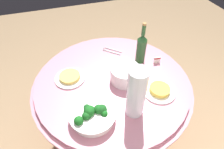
# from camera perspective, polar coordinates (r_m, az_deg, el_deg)

# --- Properties ---
(ground_plane) EXTENTS (6.00, 6.00, 0.00)m
(ground_plane) POSITION_cam_1_polar(r_m,az_deg,el_deg) (1.97, 0.00, -16.74)
(ground_plane) COLOR #9E7F5B
(buffet_table) EXTENTS (1.16, 1.16, 0.74)m
(buffet_table) POSITION_cam_1_polar(r_m,az_deg,el_deg) (1.65, 0.00, -10.38)
(buffet_table) COLOR maroon
(buffet_table) RESTS_ON ground_plane
(broccoli_bowl) EXTENTS (0.28, 0.28, 0.11)m
(broccoli_bowl) POSITION_cam_1_polar(r_m,az_deg,el_deg) (1.14, -5.87, -11.89)
(broccoli_bowl) COLOR white
(broccoli_bowl) RESTS_ON buffet_table
(plate_stack) EXTENTS (0.21, 0.21, 0.11)m
(plate_stack) POSITION_cam_1_polar(r_m,az_deg,el_deg) (1.34, 3.96, 0.15)
(plate_stack) COLOR white
(plate_stack) RESTS_ON buffet_table
(wine_bottle) EXTENTS (0.07, 0.07, 0.34)m
(wine_bottle) POSITION_cam_1_polar(r_m,az_deg,el_deg) (1.46, 8.84, 7.97)
(wine_bottle) COLOR #234D25
(wine_bottle) RESTS_ON buffet_table
(decorative_fruit_vase) EXTENTS (0.11, 0.11, 0.34)m
(decorative_fruit_vase) POSITION_cam_1_polar(r_m,az_deg,el_deg) (1.08, 7.23, -6.19)
(decorative_fruit_vase) COLOR silver
(decorative_fruit_vase) RESTS_ON buffet_table
(serving_tongs) EXTENTS (0.15, 0.14, 0.01)m
(serving_tongs) POSITION_cam_1_polar(r_m,az_deg,el_deg) (1.62, -0.15, 7.15)
(serving_tongs) COLOR silver
(serving_tongs) RESTS_ON buffet_table
(food_plate_noodles) EXTENTS (0.22, 0.22, 0.04)m
(food_plate_noodles) POSITION_cam_1_polar(r_m,az_deg,el_deg) (1.40, -12.57, -0.81)
(food_plate_noodles) COLOR white
(food_plate_noodles) RESTS_ON buffet_table
(food_plate_fried_egg) EXTENTS (0.22, 0.22, 0.04)m
(food_plate_fried_egg) POSITION_cam_1_polar(r_m,az_deg,el_deg) (1.32, 14.11, -4.67)
(food_plate_fried_egg) COLOR white
(food_plate_fried_egg) RESTS_ON buffet_table
(label_placard_front) EXTENTS (0.05, 0.02, 0.05)m
(label_placard_front) POSITION_cam_1_polar(r_m,az_deg,el_deg) (1.48, 4.24, 4.20)
(label_placard_front) COLOR white
(label_placard_front) RESTS_ON buffet_table
(label_placard_mid) EXTENTS (0.05, 0.01, 0.05)m
(label_placard_mid) POSITION_cam_1_polar(r_m,az_deg,el_deg) (1.53, 13.44, 4.34)
(label_placard_mid) COLOR white
(label_placard_mid) RESTS_ON buffet_table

